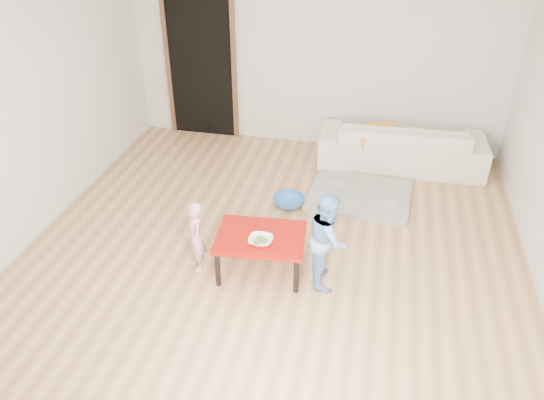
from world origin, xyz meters
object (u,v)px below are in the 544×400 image
(sofa, at_px, (402,144))
(basin, at_px, (289,201))
(bowl, at_px, (261,241))
(child_pink, at_px, (195,237))
(red_table, at_px, (261,253))
(child_blue, at_px, (328,239))

(sofa, distance_m, basin, 1.80)
(bowl, distance_m, child_pink, 0.65)
(sofa, xyz_separation_m, basin, (-1.22, -1.30, -0.25))
(red_table, height_order, bowl, bowl)
(child_pink, height_order, basin, child_pink)
(sofa, distance_m, bowl, 2.90)
(child_pink, bearing_deg, bowl, 54.45)
(bowl, bearing_deg, basin, 89.51)
(red_table, distance_m, bowl, 0.26)
(child_pink, bearing_deg, child_blue, 61.36)
(child_pink, distance_m, child_blue, 1.24)
(basin, bearing_deg, sofa, 46.71)
(red_table, relative_size, basin, 2.28)
(child_blue, distance_m, basin, 1.40)
(basin, bearing_deg, child_pink, -116.70)
(basin, bearing_deg, child_blue, -64.06)
(sofa, distance_m, child_pink, 3.20)
(sofa, relative_size, basin, 5.77)
(red_table, xyz_separation_m, child_pink, (-0.61, -0.08, 0.15))
(child_blue, bearing_deg, basin, 15.76)
(sofa, height_order, bowl, sofa)
(sofa, bearing_deg, red_table, 61.25)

